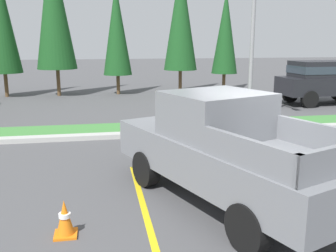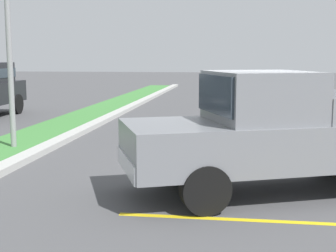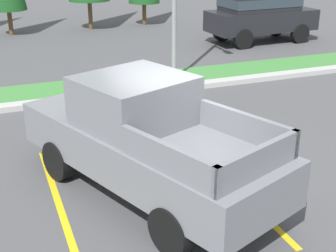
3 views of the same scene
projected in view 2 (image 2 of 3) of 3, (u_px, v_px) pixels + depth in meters
ground_plane at (250, 178)px, 9.31m from camera, size 120.00×120.00×0.00m
parking_line_near at (283, 222)px, 6.83m from camera, size 0.12×4.80×0.01m
parking_line_far at (269, 171)px, 9.87m from camera, size 0.12×4.80×0.01m
curb_strip at (8, 166)px, 9.99m from camera, size 56.00×0.40×0.15m
pickup_truck_main at (274, 133)px, 8.18m from camera, size 3.68×5.54×2.10m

